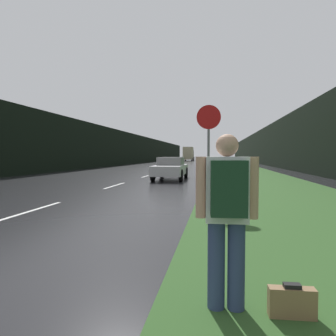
# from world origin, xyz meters

# --- Properties ---
(grass_verge) EXTENTS (6.00, 240.00, 0.02)m
(grass_verge) POSITION_xyz_m (7.43, 40.00, 0.01)
(grass_verge) COLOR #2D5123
(grass_verge) RESTS_ON ground_plane
(lane_stripe_b) EXTENTS (0.12, 3.00, 0.01)m
(lane_stripe_b) POSITION_xyz_m (0.00, 7.00, 0.00)
(lane_stripe_b) COLOR silver
(lane_stripe_b) RESTS_ON ground_plane
(lane_stripe_c) EXTENTS (0.12, 3.00, 0.01)m
(lane_stripe_c) POSITION_xyz_m (0.00, 14.00, 0.00)
(lane_stripe_c) COLOR silver
(lane_stripe_c) RESTS_ON ground_plane
(lane_stripe_d) EXTENTS (0.12, 3.00, 0.01)m
(lane_stripe_d) POSITION_xyz_m (0.00, 21.00, 0.00)
(lane_stripe_d) COLOR silver
(lane_stripe_d) RESTS_ON ground_plane
(lane_stripe_e) EXTENTS (0.12, 3.00, 0.01)m
(lane_stripe_e) POSITION_xyz_m (0.00, 28.00, 0.00)
(lane_stripe_e) COLOR silver
(lane_stripe_e) RESTS_ON ground_plane
(treeline_far_side) EXTENTS (2.00, 140.00, 5.34)m
(treeline_far_side) POSITION_xyz_m (-10.43, 50.00, 2.67)
(treeline_far_side) COLOR black
(treeline_far_side) RESTS_ON ground_plane
(treeline_near_side) EXTENTS (2.00, 140.00, 5.83)m
(treeline_near_side) POSITION_xyz_m (13.43, 50.00, 2.91)
(treeline_near_side) COLOR black
(treeline_near_side) RESTS_ON ground_plane
(stop_sign) EXTENTS (0.70, 0.07, 2.99)m
(stop_sign) POSITION_xyz_m (4.85, 8.17, 1.84)
(stop_sign) COLOR slate
(stop_sign) RESTS_ON ground_plane
(hitchhiker_with_backpack) EXTENTS (0.61, 0.43, 1.76)m
(hitchhiker_with_backpack) POSITION_xyz_m (5.17, 2.41, 1.01)
(hitchhiker_with_backpack) COLOR navy
(hitchhiker_with_backpack) RESTS_ON ground_plane
(suitcase) EXTENTS (0.44, 0.14, 0.34)m
(suitcase) POSITION_xyz_m (5.78, 2.37, 0.16)
(suitcase) COLOR olive
(suitcase) RESTS_ON ground_plane
(car_passing_near) EXTENTS (1.87, 4.77, 1.41)m
(car_passing_near) POSITION_xyz_m (2.22, 18.26, 0.73)
(car_passing_near) COLOR #BCBCBC
(car_passing_near) RESTS_ON ground_plane
(delivery_truck) EXTENTS (2.49, 8.29, 3.66)m
(delivery_truck) POSITION_xyz_m (-2.22, 79.71, 1.92)
(delivery_truck) COLOR #6E684F
(delivery_truck) RESTS_ON ground_plane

